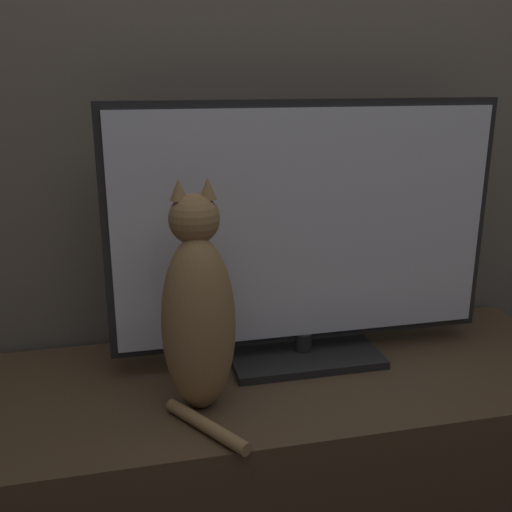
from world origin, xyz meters
TOP-DOWN VIEW (x-y plane):
  - tv_stand at (0.00, 0.90)m, footprint 1.54×0.56m
  - tv at (0.08, 0.99)m, footprint 0.96×0.23m
  - cat at (-0.20, 0.81)m, footprint 0.16×0.29m

SIDE VIEW (x-z plane):
  - tv_stand at x=0.00m, z-range 0.00..0.40m
  - cat at x=-0.20m, z-range 0.37..0.87m
  - tv at x=0.08m, z-range 0.40..1.04m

